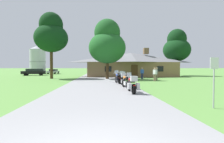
{
  "coord_description": "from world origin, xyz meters",
  "views": [
    {
      "loc": [
        0.11,
        -3.12,
        1.74
      ],
      "look_at": [
        1.97,
        23.66,
        1.06
      ],
      "focal_mm": 28.46,
      "sensor_mm": 36.0,
      "label": 1
    }
  ],
  "objects_px": {
    "motorcycle_black_third_in_row": "(123,79)",
    "bystander_white_shirt_by_tree": "(155,74)",
    "tree_left_near": "(51,34)",
    "motorcycle_orange_second_in_row": "(127,81)",
    "tree_right_of_lodge": "(177,47)",
    "metal_silo_distant": "(38,60)",
    "parked_silver_sedan_far_left": "(53,71)",
    "motorcycle_blue_fourth_in_row": "(118,78)",
    "motorcycle_silver_farthest_in_row": "(118,77)",
    "bystander_blue_shirt_beside_signpost": "(142,73)",
    "tree_by_lodge_front": "(107,43)",
    "bystander_gray_shirt_near_lodge": "(157,73)",
    "metal_signpost_roadside": "(214,76)",
    "motorcycle_red_nearest_to_camera": "(132,85)",
    "parked_black_suv_far_left": "(34,72)"
  },
  "relations": [
    {
      "from": "bystander_blue_shirt_beside_signpost",
      "to": "tree_by_lodge_front",
      "type": "bearing_deg",
      "value": 157.05
    },
    {
      "from": "metal_signpost_roadside",
      "to": "motorcycle_orange_second_in_row",
      "type": "bearing_deg",
      "value": 111.31
    },
    {
      "from": "motorcycle_red_nearest_to_camera",
      "to": "parked_silver_sedan_far_left",
      "type": "distance_m",
      "value": 37.56
    },
    {
      "from": "bystander_gray_shirt_near_lodge",
      "to": "parked_black_suv_far_left",
      "type": "xyz_separation_m",
      "value": [
        -20.9,
        15.01,
        -0.17
      ]
    },
    {
      "from": "motorcycle_orange_second_in_row",
      "to": "bystander_white_shirt_by_tree",
      "type": "relative_size",
      "value": 1.25
    },
    {
      "from": "metal_signpost_roadside",
      "to": "tree_by_lodge_front",
      "type": "distance_m",
      "value": 18.95
    },
    {
      "from": "parked_black_suv_far_left",
      "to": "parked_silver_sedan_far_left",
      "type": "bearing_deg",
      "value": -21.93
    },
    {
      "from": "bystander_blue_shirt_beside_signpost",
      "to": "tree_right_of_lodge",
      "type": "relative_size",
      "value": 0.18
    },
    {
      "from": "motorcycle_orange_second_in_row",
      "to": "motorcycle_blue_fourth_in_row",
      "type": "relative_size",
      "value": 1.0
    },
    {
      "from": "motorcycle_red_nearest_to_camera",
      "to": "motorcycle_blue_fourth_in_row",
      "type": "xyz_separation_m",
      "value": [
        -0.17,
        6.73,
        0.0
      ]
    },
    {
      "from": "motorcycle_blue_fourth_in_row",
      "to": "motorcycle_silver_farthest_in_row",
      "type": "bearing_deg",
      "value": 77.78
    },
    {
      "from": "motorcycle_silver_farthest_in_row",
      "to": "metal_signpost_roadside",
      "type": "distance_m",
      "value": 13.45
    },
    {
      "from": "motorcycle_orange_second_in_row",
      "to": "metal_signpost_roadside",
      "type": "bearing_deg",
      "value": -76.24
    },
    {
      "from": "motorcycle_black_third_in_row",
      "to": "parked_black_suv_far_left",
      "type": "xyz_separation_m",
      "value": [
        -15.58,
        21.62,
        0.16
      ]
    },
    {
      "from": "metal_silo_distant",
      "to": "bystander_white_shirt_by_tree",
      "type": "bearing_deg",
      "value": -48.62
    },
    {
      "from": "motorcycle_black_third_in_row",
      "to": "tree_right_of_lodge",
      "type": "relative_size",
      "value": 0.22
    },
    {
      "from": "motorcycle_blue_fourth_in_row",
      "to": "bystander_white_shirt_by_tree",
      "type": "height_order",
      "value": "bystander_white_shirt_by_tree"
    },
    {
      "from": "metal_signpost_roadside",
      "to": "tree_left_near",
      "type": "relative_size",
      "value": 0.22
    },
    {
      "from": "motorcycle_silver_farthest_in_row",
      "to": "bystander_gray_shirt_near_lodge",
      "type": "height_order",
      "value": "bystander_gray_shirt_near_lodge"
    },
    {
      "from": "motorcycle_black_third_in_row",
      "to": "parked_black_suv_far_left",
      "type": "height_order",
      "value": "parked_black_suv_far_left"
    },
    {
      "from": "motorcycle_blue_fourth_in_row",
      "to": "metal_silo_distant",
      "type": "distance_m",
      "value": 34.13
    },
    {
      "from": "bystander_blue_shirt_beside_signpost",
      "to": "metal_silo_distant",
      "type": "distance_m",
      "value": 31.45
    },
    {
      "from": "tree_right_of_lodge",
      "to": "metal_silo_distant",
      "type": "bearing_deg",
      "value": 158.2
    },
    {
      "from": "motorcycle_red_nearest_to_camera",
      "to": "tree_left_near",
      "type": "relative_size",
      "value": 0.21
    },
    {
      "from": "motorcycle_red_nearest_to_camera",
      "to": "parked_silver_sedan_far_left",
      "type": "height_order",
      "value": "motorcycle_red_nearest_to_camera"
    },
    {
      "from": "tree_by_lodge_front",
      "to": "motorcycle_red_nearest_to_camera",
      "type": "bearing_deg",
      "value": -85.86
    },
    {
      "from": "bystander_gray_shirt_near_lodge",
      "to": "bystander_blue_shirt_beside_signpost",
      "type": "height_order",
      "value": "bystander_gray_shirt_near_lodge"
    },
    {
      "from": "tree_left_near",
      "to": "motorcycle_orange_second_in_row",
      "type": "bearing_deg",
      "value": -54.74
    },
    {
      "from": "motorcycle_blue_fourth_in_row",
      "to": "bystander_white_shirt_by_tree",
      "type": "bearing_deg",
      "value": 25.05
    },
    {
      "from": "bystander_gray_shirt_near_lodge",
      "to": "tree_right_of_lodge",
      "type": "bearing_deg",
      "value": -20.03
    },
    {
      "from": "tree_right_of_lodge",
      "to": "tree_by_lodge_front",
      "type": "bearing_deg",
      "value": -147.32
    },
    {
      "from": "bystander_blue_shirt_beside_signpost",
      "to": "tree_by_lodge_front",
      "type": "relative_size",
      "value": 0.19
    },
    {
      "from": "metal_silo_distant",
      "to": "motorcycle_red_nearest_to_camera",
      "type": "bearing_deg",
      "value": -63.15
    },
    {
      "from": "motorcycle_red_nearest_to_camera",
      "to": "motorcycle_black_third_in_row",
      "type": "relative_size",
      "value": 1.0
    },
    {
      "from": "motorcycle_orange_second_in_row",
      "to": "bystander_blue_shirt_beside_signpost",
      "type": "distance_m",
      "value": 11.32
    },
    {
      "from": "motorcycle_black_third_in_row",
      "to": "parked_silver_sedan_far_left",
      "type": "distance_m",
      "value": 33.32
    },
    {
      "from": "bystander_white_shirt_by_tree",
      "to": "tree_left_near",
      "type": "distance_m",
      "value": 16.15
    },
    {
      "from": "motorcycle_black_third_in_row",
      "to": "bystander_white_shirt_by_tree",
      "type": "height_order",
      "value": "bystander_white_shirt_by_tree"
    },
    {
      "from": "motorcycle_blue_fourth_in_row",
      "to": "parked_silver_sedan_far_left",
      "type": "relative_size",
      "value": 0.48
    },
    {
      "from": "motorcycle_black_third_in_row",
      "to": "bystander_white_shirt_by_tree",
      "type": "distance_m",
      "value": 7.04
    },
    {
      "from": "motorcycle_orange_second_in_row",
      "to": "parked_silver_sedan_far_left",
      "type": "height_order",
      "value": "motorcycle_orange_second_in_row"
    },
    {
      "from": "motorcycle_blue_fourth_in_row",
      "to": "parked_silver_sedan_far_left",
      "type": "xyz_separation_m",
      "value": [
        -13.75,
        28.15,
        0.03
      ]
    },
    {
      "from": "parked_silver_sedan_far_left",
      "to": "metal_signpost_roadside",
      "type": "bearing_deg",
      "value": -61.49
    },
    {
      "from": "metal_silo_distant",
      "to": "parked_silver_sedan_far_left",
      "type": "height_order",
      "value": "metal_silo_distant"
    },
    {
      "from": "motorcycle_orange_second_in_row",
      "to": "tree_right_of_lodge",
      "type": "xyz_separation_m",
      "value": [
        13.21,
        20.53,
        5.18
      ]
    },
    {
      "from": "motorcycle_red_nearest_to_camera",
      "to": "tree_right_of_lodge",
      "type": "bearing_deg",
      "value": 58.65
    },
    {
      "from": "bystander_gray_shirt_near_lodge",
      "to": "tree_left_near",
      "type": "distance_m",
      "value": 16.33
    },
    {
      "from": "metal_silo_distant",
      "to": "parked_silver_sedan_far_left",
      "type": "distance_m",
      "value": 5.15
    },
    {
      "from": "motorcycle_orange_second_in_row",
      "to": "parked_black_suv_far_left",
      "type": "distance_m",
      "value": 28.32
    },
    {
      "from": "motorcycle_red_nearest_to_camera",
      "to": "bystander_gray_shirt_near_lodge",
      "type": "relative_size",
      "value": 1.24
    }
  ]
}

